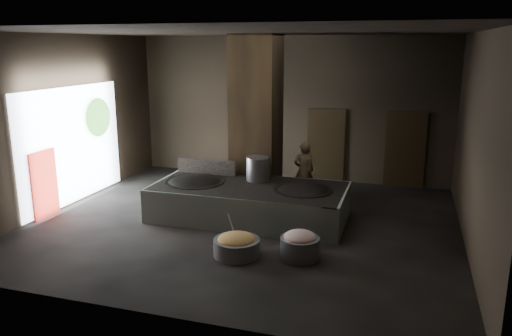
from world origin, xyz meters
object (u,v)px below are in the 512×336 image
(hearth_platform, at_px, (249,202))
(meat_basin, at_px, (300,248))
(cook, at_px, (304,171))
(stock_pot, at_px, (258,169))
(veg_basin, at_px, (237,247))
(wok_left, at_px, (195,185))
(wok_right, at_px, (303,193))

(hearth_platform, distance_m, meat_basin, 2.67)
(cook, distance_m, meat_basin, 4.14)
(hearth_platform, xyz_separation_m, stock_pot, (0.05, 0.55, 0.72))
(cook, bearing_deg, meat_basin, 78.63)
(veg_basin, bearing_deg, cook, 83.66)
(meat_basin, bearing_deg, veg_basin, -168.29)
(meat_basin, bearing_deg, hearth_platform, 130.80)
(wok_left, xyz_separation_m, stock_pot, (1.50, 0.60, 0.38))
(stock_pot, height_order, veg_basin, stock_pot)
(wok_left, relative_size, wok_right, 1.07)
(wok_right, height_order, cook, cook)
(hearth_platform, height_order, stock_pot, stock_pot)
(hearth_platform, xyz_separation_m, cook, (0.95, 2.01, 0.38))
(hearth_platform, bearing_deg, meat_basin, -49.79)
(hearth_platform, distance_m, wok_right, 1.39)
(stock_pot, bearing_deg, meat_basin, -56.64)
(veg_basin, xyz_separation_m, meat_basin, (1.27, 0.26, 0.04))
(wok_left, height_order, cook, cook)
(wok_left, xyz_separation_m, meat_basin, (3.19, -1.96, -0.53))
(veg_basin, bearing_deg, meat_basin, 11.71)
(cook, distance_m, veg_basin, 4.36)
(wok_right, bearing_deg, cook, 101.61)
(stock_pot, bearing_deg, wok_left, -158.20)
(stock_pot, distance_m, cook, 1.75)
(veg_basin, bearing_deg, stock_pot, 98.48)
(cook, relative_size, veg_basin, 1.67)
(hearth_platform, xyz_separation_m, wok_left, (-1.45, -0.05, 0.34))
(veg_basin, bearing_deg, wok_right, 69.29)
(cook, bearing_deg, hearth_platform, 42.31)
(wok_left, bearing_deg, veg_basin, -49.19)
(wok_right, bearing_deg, stock_pot, 158.96)
(hearth_platform, xyz_separation_m, meat_basin, (1.74, -2.01, -0.19))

